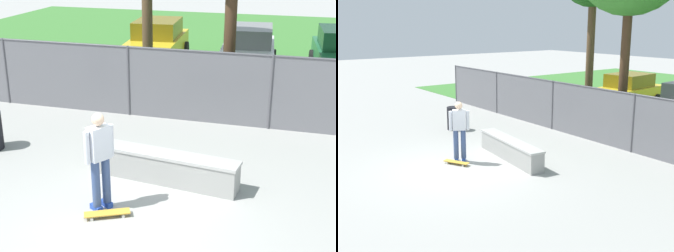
% 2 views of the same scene
% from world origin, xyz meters
% --- Properties ---
extents(ground_plane, '(80.00, 80.00, 0.00)m').
position_xyz_m(ground_plane, '(0.00, 0.00, 0.00)').
color(ground_plane, '#9E9E99').
extents(grass_strip, '(30.90, 20.00, 0.02)m').
position_xyz_m(grass_strip, '(0.00, 15.70, 0.01)').
color(grass_strip, '#3D7A33').
rests_on(grass_strip, ground).
extents(concrete_ledge, '(3.14, 0.85, 0.62)m').
position_xyz_m(concrete_ledge, '(0.16, 1.83, 0.32)').
color(concrete_ledge, '#999993').
rests_on(concrete_ledge, ground).
extents(skateboarder, '(0.41, 0.53, 1.82)m').
position_xyz_m(skateboarder, '(-0.56, 0.48, 1.01)').
color(skateboarder, '#2647A5').
rests_on(skateboarder, ground).
extents(skateboard, '(0.80, 0.55, 0.09)m').
position_xyz_m(skateboard, '(-0.36, 0.24, 0.07)').
color(skateboard, gold).
rests_on(skateboard, ground).
extents(chainlink_fence, '(18.97, 0.07, 1.91)m').
position_xyz_m(chainlink_fence, '(0.00, 5.40, 1.04)').
color(chainlink_fence, '#4C4C51').
rests_on(chainlink_fence, ground).
extents(car_yellow, '(2.31, 4.35, 1.66)m').
position_xyz_m(car_yellow, '(-2.99, 11.39, 0.84)').
color(car_yellow, gold).
rests_on(car_yellow, ground).
extents(car_white, '(2.31, 4.35, 1.66)m').
position_xyz_m(car_white, '(0.57, 10.85, 0.84)').
color(car_white, silver).
rests_on(car_white, ground).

